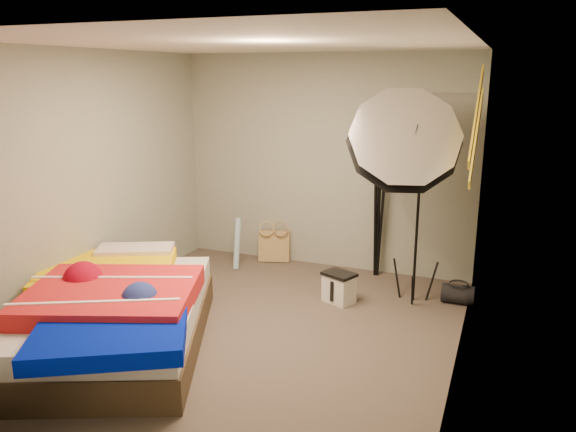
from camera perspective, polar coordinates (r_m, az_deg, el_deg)
The scene contains 15 objects.
floor at distance 5.19m, azimuth -3.56°, elevation -11.67°, with size 4.00×4.00×0.00m, color #4D4439.
ceiling at distance 4.67m, azimuth -4.05°, elevation 17.11°, with size 4.00×4.00×0.00m, color silver.
wall_back at distance 6.60m, azimuth 3.71°, elevation 5.41°, with size 3.50×3.50×0.00m, color gray.
wall_front at distance 3.16m, azimuth -19.63°, elevation -5.45°, with size 3.50×3.50×0.00m, color gray.
wall_left at distance 5.73m, azimuth -19.81°, elevation 3.22°, with size 4.00×4.00×0.00m, color gray.
wall_right at distance 4.33m, azimuth 17.60°, elevation 0.01°, with size 4.00×4.00×0.00m, color gray.
tote_bag at distance 6.96m, azimuth -1.41°, elevation -3.06°, with size 0.38×0.11×0.38m, color tan.
wrapping_roll at distance 6.70m, azimuth -5.21°, elevation -2.80°, with size 0.07×0.07×0.61m, color #5196BB.
camera_case at distance 5.77m, azimuth 5.19°, elevation -7.36°, with size 0.29×0.21×0.29m, color silver.
duffel_bag at distance 5.99m, azimuth 16.87°, elevation -7.60°, with size 0.19×0.19×0.32m, color black.
wall_stripe_upper at distance 4.82m, azimuth 18.58°, elevation 9.78°, with size 0.02×1.10×0.10m, color gold.
wall_stripe_lower at distance 5.09m, azimuth 18.58°, elevation 7.71°, with size 0.02×1.10×0.10m, color gold.
bed at distance 5.01m, azimuth -17.32°, elevation -9.42°, with size 2.24×2.49×0.61m.
photo_umbrella at distance 5.43m, azimuth 11.66°, elevation 7.23°, with size 1.24×0.99×2.27m.
camera_tripod at distance 6.40m, azimuth 9.16°, elevation 0.38°, with size 0.08×0.08×1.30m.
Camera 1 is at (2.01, -4.20, 2.27)m, focal length 35.00 mm.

